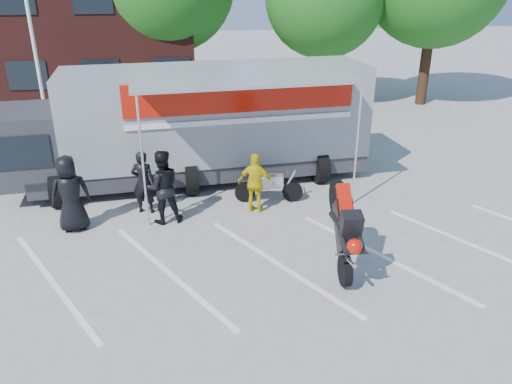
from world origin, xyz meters
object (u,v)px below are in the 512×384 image
object	(u,v)px
stunt_bike_rider	(335,267)
spectator_leather_b	(144,182)
parked_motorcycle	(269,201)
spectator_hivis	(256,183)
flagpole	(35,2)
spectator_leather_a	(70,194)
spectator_leather_c	(162,187)
transporter_truck	(204,179)

from	to	relation	value
stunt_bike_rider	spectator_leather_b	size ratio (longest dim) A/B	1.27
parked_motorcycle	spectator_hivis	xyz separation A→B (m)	(-0.46, -0.58, 0.83)
flagpole	spectator_hivis	distance (m)	9.87
spectator_leather_a	spectator_leather_c	distance (m)	2.23
transporter_truck	spectator_leather_a	size ratio (longest dim) A/B	5.58
transporter_truck	spectator_leather_a	distance (m)	4.52
transporter_truck	parked_motorcycle	bearing A→B (deg)	-52.56
spectator_leather_a	spectator_leather_b	size ratio (longest dim) A/B	1.12
spectator_leather_c	spectator_hivis	bearing A→B (deg)	176.45
transporter_truck	spectator_leather_c	distance (m)	3.13
spectator_leather_c	spectator_hivis	size ratio (longest dim) A/B	1.18
parked_motorcycle	spectator_leather_c	distance (m)	3.16
transporter_truck	spectator_leather_b	distance (m)	2.81
stunt_bike_rider	spectator_leather_c	world-z (taller)	spectator_leather_c
transporter_truck	stunt_bike_rider	size ratio (longest dim) A/B	4.91
stunt_bike_rider	spectator_hivis	bearing A→B (deg)	116.80
flagpole	parked_motorcycle	xyz separation A→B (m)	(6.82, -5.68, -5.05)
spectator_leather_c	spectator_hivis	xyz separation A→B (m)	(2.43, 0.23, -0.15)
spectator_leather_a	spectator_leather_b	distance (m)	1.87
parked_motorcycle	spectator_leather_c	size ratio (longest dim) A/B	1.00
spectator_leather_a	spectator_leather_c	bearing A→B (deg)	170.21
transporter_truck	spectator_leather_c	xyz separation A→B (m)	(-1.17, -2.73, 0.97)
parked_motorcycle	spectator_leather_a	world-z (taller)	spectator_leather_a
stunt_bike_rider	spectator_leather_b	xyz separation A→B (m)	(-4.24, 3.49, 0.87)
parked_motorcycle	spectator_leather_c	xyz separation A→B (m)	(-2.89, -0.81, 0.97)
stunt_bike_rider	spectator_leather_a	distance (m)	6.63
spectator_leather_a	spectator_leather_c	size ratio (longest dim) A/B	1.00
spectator_hivis	flagpole	bearing A→B (deg)	-23.39
flagpole	spectator_hivis	xyz separation A→B (m)	(6.35, -6.26, -4.23)
parked_motorcycle	stunt_bike_rider	size ratio (longest dim) A/B	0.88
transporter_truck	parked_motorcycle	world-z (taller)	transporter_truck
spectator_leather_a	spectator_leather_b	world-z (taller)	spectator_leather_a
stunt_bike_rider	spectator_hivis	size ratio (longest dim) A/B	1.34
flagpole	spectator_leather_b	distance (m)	7.95
parked_motorcycle	transporter_truck	bearing A→B (deg)	49.44
spectator_leather_a	stunt_bike_rider	bearing A→B (deg)	143.18
flagpole	spectator_hivis	bearing A→B (deg)	-44.58
transporter_truck	spectator_leather_c	world-z (taller)	spectator_leather_c
spectator_leather_b	spectator_leather_c	size ratio (longest dim) A/B	0.89
spectator_leather_c	spectator_hivis	distance (m)	2.45
spectator_hivis	spectator_leather_a	bearing A→B (deg)	25.13
flagpole	spectator_hivis	size ratio (longest dim) A/B	4.84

